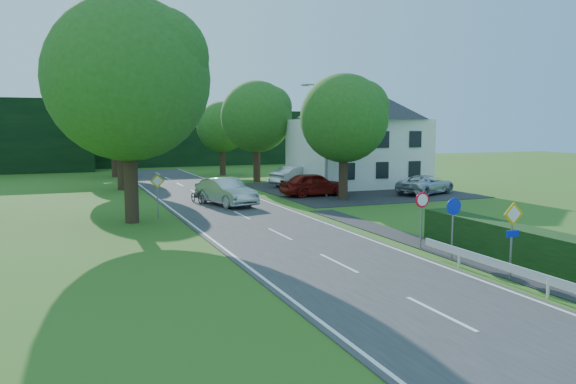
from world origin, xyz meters
name	(u,v)px	position (x,y,z in m)	size (l,w,h in m)	color
road	(265,227)	(0.00, 20.00, 0.02)	(7.00, 80.00, 0.04)	#333235
parking_pad	(353,190)	(12.00, 33.00, 0.02)	(14.00, 16.00, 0.04)	#232426
line_edge_left	(201,231)	(-3.25, 20.00, 0.04)	(0.12, 80.00, 0.01)	white
line_edge_right	(324,223)	(3.25, 20.00, 0.04)	(0.12, 80.00, 0.01)	white
line_centre	(265,227)	(0.00, 20.00, 0.04)	(0.12, 80.00, 0.01)	white
tree_main	(129,111)	(-6.00, 24.00, 5.82)	(9.40, 9.40, 11.64)	#265419
tree_left_far	(120,136)	(-5.00, 40.00, 4.29)	(7.00, 7.00, 8.58)	#265419
tree_right_far	(257,132)	(7.00, 42.00, 4.54)	(7.40, 7.40, 9.09)	#265419
tree_left_back	(114,136)	(-4.50, 52.00, 4.04)	(6.60, 6.60, 8.07)	#265419
tree_right_back	(222,138)	(6.00, 50.00, 3.78)	(6.20, 6.20, 7.56)	#265419
tree_right_mid	(344,137)	(8.50, 28.00, 4.29)	(7.00, 7.00, 8.58)	#265419
treeline_right	(205,138)	(8.00, 66.00, 3.50)	(30.00, 5.00, 7.00)	black
house_white	(358,134)	(14.00, 36.00, 4.41)	(10.60, 8.40, 8.60)	white
streetlight	(325,134)	(8.06, 30.00, 4.46)	(2.03, 0.18, 8.00)	gray
sign_priority_right	(513,226)	(4.30, 7.98, 1.80)	(0.78, 0.09, 2.59)	gray
sign_roundabout	(453,216)	(4.30, 10.98, 1.67)	(0.64, 0.08, 2.37)	gray
sign_speed_limit	(422,207)	(4.30, 12.97, 1.77)	(0.64, 0.11, 2.37)	gray
sign_priority_left	(157,187)	(-4.50, 24.98, 1.72)	(0.78, 0.09, 2.44)	gray
moving_car	(226,192)	(0.30, 28.32, 0.89)	(1.81, 5.18, 1.71)	#B4B5B9
motorcycle	(197,195)	(-1.20, 30.04, 0.52)	(0.64, 1.83, 0.96)	black
parked_car_red	(314,184)	(7.48, 30.57, 0.88)	(1.98, 4.93, 1.68)	maroon
parked_car_silver_a	(299,176)	(8.99, 37.00, 0.88)	(1.79, 5.12, 1.69)	#B6B5BA
parked_car_silver_b	(426,184)	(15.61, 28.44, 0.75)	(2.35, 5.09, 1.42)	silver
parasol	(336,177)	(11.45, 35.00, 0.91)	(1.90, 1.94, 1.75)	red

